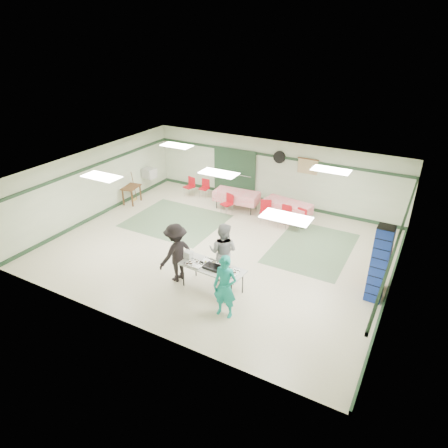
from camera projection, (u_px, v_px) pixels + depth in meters
The scene contains 42 objects.
floor at pixel (219, 247), 13.68m from camera, with size 11.00×11.00×0.00m, color beige.
ceiling at pixel (219, 173), 12.47m from camera, with size 11.00×11.00×0.00m, color white.
wall_back at pixel (272, 172), 16.60m from camera, with size 11.00×11.00×0.00m, color beige.
wall_front at pixel (127, 281), 9.55m from camera, with size 11.00×11.00×0.00m, color beige.
wall_left at pixel (96, 183), 15.45m from camera, with size 9.00×9.00×0.00m, color beige.
wall_right at pixel (397, 253), 10.71m from camera, with size 9.00×9.00×0.00m, color beige.
trim_back at pixel (273, 156), 16.27m from camera, with size 11.00×0.06×0.10m, color #203C26.
baseboard_back at pixel (270, 201), 17.16m from camera, with size 11.00×0.06×0.12m, color #203C26.
trim_left at pixel (94, 166), 15.13m from camera, with size 9.00×0.06×0.10m, color #203C26.
baseboard_left at pixel (101, 213), 16.02m from camera, with size 9.00×0.06×0.12m, color #203C26.
trim_right at pixel (401, 230), 10.41m from camera, with size 9.00×0.06×0.10m, color #203C26.
baseboard_right at pixel (387, 292), 11.30m from camera, with size 9.00×0.06×0.12m, color #203C26.
green_patch_a at pixel (176, 221), 15.54m from camera, with size 3.50×3.00×0.01m, color #5C7958.
green_patch_b at pixel (312, 248), 13.65m from camera, with size 2.50×3.50×0.01m, color #5C7958.
double_door_left at pixel (225, 171), 17.64m from camera, with size 0.90×0.06×2.10m, color gray.
double_door_right at pixel (244, 174), 17.23m from camera, with size 0.90×0.06×2.10m, color gray.
door_frame at pixel (234, 173), 17.42m from camera, with size 2.00×0.03×2.15m, color #203C26.
wall_fan at pixel (279, 157), 16.11m from camera, with size 0.50×0.50×0.10m, color black.
scroll_banner at pixel (308, 166), 15.69m from camera, with size 0.80×0.02×0.60m, color tan.
serving_table at pixel (212, 268), 11.20m from camera, with size 1.93×0.88×0.76m.
sheet_tray_right at pixel (228, 272), 10.93m from camera, with size 0.55×0.42×0.02m, color silver.
sheet_tray_mid at pixel (210, 263), 11.34m from camera, with size 0.53×0.40×0.02m, color silver.
sheet_tray_left at pixel (194, 264), 11.31m from camera, with size 0.52×0.40×0.02m, color silver.
baking_pan at pixel (213, 267), 11.10m from camera, with size 0.52×0.32×0.08m, color black.
foam_box_stack at pixel (188, 255), 11.58m from camera, with size 0.22×0.20×0.20m, color white.
volunteer_teal at pixel (225, 287), 10.13m from camera, with size 0.64×0.42×1.75m, color teal.
volunteer_grey at pixel (223, 252), 11.63m from camera, with size 0.88×0.69×1.82m, color gray.
volunteer_dark at pixel (176, 253), 11.59m from camera, with size 1.17×0.67×1.82m, color black.
dining_table_a at pixel (287, 207), 15.36m from camera, with size 1.94×1.08×0.77m.
dining_table_b at pixel (236, 196), 16.30m from camera, with size 1.88×0.94×0.77m.
chair_a at pixel (285, 214), 14.87m from camera, with size 0.44×0.44×0.86m.
chair_b at pixel (266, 209), 15.20m from camera, with size 0.53×0.53×0.90m.
chair_c at pixel (300, 217), 14.61m from camera, with size 0.48×0.48×0.85m.
chair_d at pixel (228, 202), 15.91m from camera, with size 0.51×0.51×0.84m.
chair_loose_a at pixel (205, 186), 17.49m from camera, with size 0.39×0.39×0.81m.
chair_loose_b at pixel (190, 185), 17.60m from camera, with size 0.48×0.48×0.86m.
crate_stack_blue_a at pixel (379, 264), 10.62m from camera, with size 0.43×0.43×2.25m, color navy.
crate_stack_red at pixel (381, 266), 11.30m from camera, with size 0.37×0.37×1.43m, color maroon.
crate_stack_blue_b at pixel (378, 273), 10.80m from camera, with size 0.37×0.37×1.67m, color navy.
printer_table at pixel (131, 189), 16.84m from camera, with size 0.68×0.92×0.74m.
office_printer at pixel (149, 173), 17.68m from camera, with size 0.53×0.46×0.42m, color #B0B1AC.
broom at pixel (134, 186), 17.07m from camera, with size 0.03×0.03×1.31m, color brown.
Camera 1 is at (5.87, -10.32, 6.84)m, focal length 32.00 mm.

